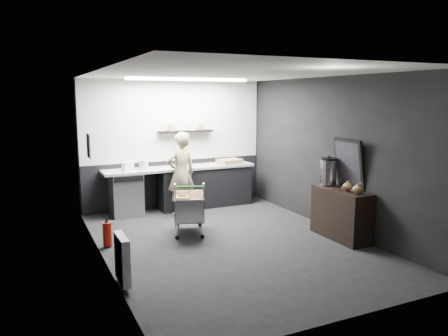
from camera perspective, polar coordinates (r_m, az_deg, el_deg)
name	(u,v)px	position (r m, az deg, el deg)	size (l,w,h in m)	color
floor	(231,243)	(7.21, 0.86, -9.71)	(5.50, 5.50, 0.00)	black
ceiling	(231,73)	(6.82, 0.92, 12.26)	(5.50, 5.50, 0.00)	white
wall_back	(175,144)	(9.42, -6.45, 3.16)	(5.50, 5.50, 0.00)	black
wall_front	(349,196)	(4.61, 16.02, -3.55)	(5.50, 5.50, 0.00)	black
wall_left	(101,169)	(6.29, -15.74, -0.18)	(5.50, 5.50, 0.00)	black
wall_right	(332,154)	(7.96, 13.96, 1.82)	(5.50, 5.50, 0.00)	black
kitchen_wall_panel	(175,120)	(9.36, -6.47, 6.19)	(3.95, 0.02, 1.70)	silver
dado_panel	(176,183)	(9.53, -6.32, -1.94)	(3.95, 0.02, 1.00)	black
floating_shelf	(185,131)	(9.34, -5.06, 4.79)	(1.20, 0.22, 0.04)	black
wall_clock	(234,106)	(9.88, 1.32, 8.15)	(0.20, 0.20, 0.03)	white
poster	(88,146)	(7.54, -17.29, 2.80)	(0.02, 0.30, 0.40)	white
poster_red_band	(89,141)	(7.53, -17.27, 3.34)	(0.01, 0.22, 0.10)	red
radiator	(122,259)	(5.69, -13.16, -11.49)	(0.10, 0.50, 0.60)	white
ceiling_strip	(189,80)	(8.52, -4.64, 11.43)	(2.40, 0.20, 0.04)	white
prep_counter	(187,187)	(9.29, -4.91, -2.48)	(3.20, 0.61, 0.90)	black
person	(181,174)	(8.71, -5.61, -0.75)	(0.61, 0.40, 1.67)	beige
shopping_cart	(189,208)	(7.60, -4.63, -5.29)	(0.75, 1.00, 0.92)	silver
sideboard	(341,207)	(7.56, 14.99, -4.90)	(0.47, 1.11, 1.67)	black
fire_extinguisher	(107,233)	(7.18, -14.99, -8.22)	(0.14, 0.14, 0.47)	#AE190B
cardboard_box	(230,161)	(9.54, 0.74, 0.87)	(0.49, 0.38, 0.10)	#9C7353
pink_tub	(144,165)	(8.93, -10.44, 0.42)	(0.19, 0.19, 0.19)	beige
white_container	(128,167)	(8.81, -12.45, 0.18)	(0.19, 0.15, 0.17)	white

